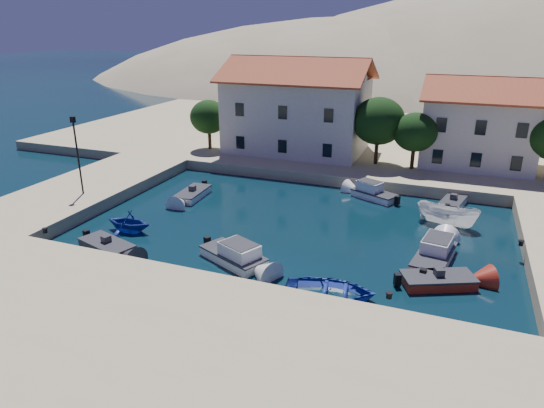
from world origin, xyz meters
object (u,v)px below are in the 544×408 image
(lamppost, at_px, (77,148))
(boat_east, at_px, (446,225))
(rowboat_south, at_px, (330,296))
(cabin_cruiser_south, at_px, (233,254))
(building_left, at_px, (297,104))
(building_mid, at_px, (480,121))
(cabin_cruiser_east, at_px, (434,255))

(lamppost, xyz_separation_m, boat_east, (27.73, 6.32, -4.75))
(rowboat_south, relative_size, boat_east, 1.07)
(cabin_cruiser_south, bearing_deg, building_left, 124.31)
(building_left, bearing_deg, building_mid, 3.18)
(building_mid, relative_size, cabin_cruiser_east, 2.10)
(cabin_cruiser_east, bearing_deg, lamppost, 98.43)
(building_mid, xyz_separation_m, cabin_cruiser_east, (-2.24, -21.23, -4.75))
(building_left, relative_size, cabin_cruiser_south, 3.00)
(building_mid, xyz_separation_m, rowboat_south, (-7.18, -27.50, -5.22))
(building_mid, distance_m, rowboat_south, 28.90)
(building_mid, bearing_deg, cabin_cruiser_east, -96.01)
(boat_east, bearing_deg, cabin_cruiser_south, 147.37)
(building_left, xyz_separation_m, cabin_cruiser_south, (4.13, -24.65, -5.46))
(rowboat_south, height_order, boat_east, boat_east)
(cabin_cruiser_south, relative_size, rowboat_south, 1.01)
(lamppost, height_order, cabin_cruiser_east, lamppost)
(cabin_cruiser_south, bearing_deg, boat_east, 67.00)
(cabin_cruiser_east, bearing_deg, building_mid, 2.91)
(boat_east, bearing_deg, building_mid, 8.29)
(building_mid, xyz_separation_m, cabin_cruiser_south, (-13.87, -25.65, -4.75))
(building_left, xyz_separation_m, lamppost, (-11.50, -20.00, -1.18))
(lamppost, bearing_deg, cabin_cruiser_south, -16.56)
(lamppost, relative_size, boat_east, 1.37)
(lamppost, bearing_deg, building_mid, 35.45)
(rowboat_south, relative_size, cabin_cruiser_east, 0.98)
(cabin_cruiser_east, bearing_deg, rowboat_south, 150.67)
(boat_east, bearing_deg, rowboat_south, 172.33)
(cabin_cruiser_south, bearing_deg, rowboat_south, 9.34)
(lamppost, distance_m, cabin_cruiser_east, 27.60)
(building_mid, relative_size, boat_east, 2.31)
(building_left, height_order, building_mid, building_left)
(lamppost, bearing_deg, rowboat_south, -16.23)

